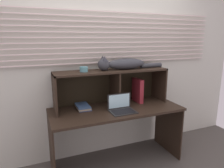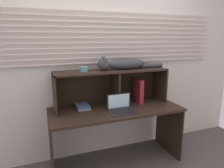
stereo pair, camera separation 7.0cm
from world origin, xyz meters
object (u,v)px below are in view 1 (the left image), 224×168
object	(u,v)px
binder_upright	(138,90)
small_basket	(84,69)
cat	(123,64)
laptop	(122,108)
book_stack	(83,107)

from	to	relation	value
binder_upright	small_basket	bearing A→B (deg)	180.00
cat	laptop	size ratio (longest dim) A/B	3.04
small_basket	cat	bearing A→B (deg)	0.00
binder_upright	book_stack	xyz separation A→B (m)	(-0.77, 0.00, -0.13)
laptop	small_basket	world-z (taller)	small_basket
laptop	small_basket	xyz separation A→B (m)	(-0.38, 0.25, 0.45)
laptop	book_stack	bearing A→B (deg)	148.29
laptop	book_stack	size ratio (longest dim) A/B	1.13
cat	binder_upright	distance (m)	0.44
cat	laptop	world-z (taller)	cat
small_basket	binder_upright	bearing A→B (deg)	0.00
cat	binder_upright	bearing A→B (deg)	0.00
cat	binder_upright	size ratio (longest dim) A/B	2.87
small_basket	book_stack	bearing A→B (deg)	178.44
cat	book_stack	bearing A→B (deg)	179.92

